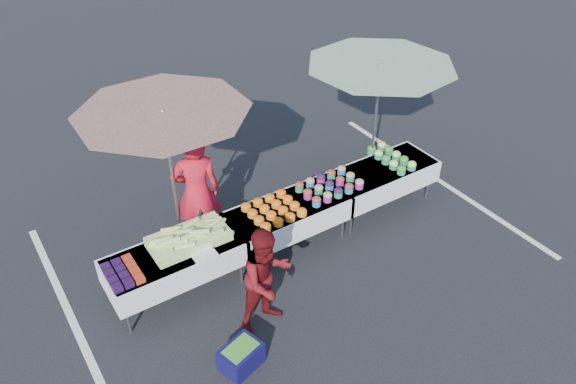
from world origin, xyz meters
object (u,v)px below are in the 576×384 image
table_left (175,261)px  storage_bin (241,356)px  table_center (288,215)px  customer (267,279)px  vendor (197,192)px  umbrella_right (380,77)px  table_right (381,177)px  umbrella_left (165,124)px

table_left → storage_bin: (0.12, -1.53, -0.42)m
table_left → table_center: (1.80, 0.00, 0.00)m
table_left → customer: (0.76, -1.10, 0.17)m
vendor → customer: (0.03, -1.87, -0.21)m
table_center → customer: 1.53m
table_center → table_left: bearing=180.0°
table_left → customer: bearing=-55.5°
table_left → storage_bin: bearing=-85.6°
vendor → umbrella_right: 3.25m
table_left → umbrella_right: size_ratio=0.66×
table_right → vendor: 3.00m
table_right → customer: bearing=-158.8°
umbrella_left → table_right: bearing=-14.1°
table_left → table_right: size_ratio=1.00×
table_center → customer: (-1.04, -1.10, 0.17)m
table_center → storage_bin: size_ratio=3.27×
vendor → customer: bearing=109.3°
vendor → umbrella_left: (-0.32, 0.04, 1.19)m
vendor → customer: vendor is taller
table_right → umbrella_right: (0.14, 0.41, 1.55)m
table_right → customer: (-2.84, -1.10, 0.17)m
storage_bin → customer: bearing=17.5°
table_right → umbrella_right: umbrella_right is taller
table_left → customer: size_ratio=1.23×
vendor → umbrella_left: umbrella_left is taller
vendor → umbrella_left: bearing=11.9°
table_right → vendor: size_ratio=0.96×
customer → vendor: bearing=85.3°
table_left → umbrella_left: bearing=62.7°
table_left → umbrella_right: bearing=6.3°
table_center → customer: size_ratio=1.23×
table_center → storage_bin: 2.31m
table_right → storage_bin: 3.83m
table_right → customer: 3.05m
table_center → table_right: same height
table_center → umbrella_right: bearing=12.0°
table_right → umbrella_left: size_ratio=0.61×
table_left → umbrella_left: 1.81m
table_left → table_right: same height
umbrella_left → vendor: bearing=-6.4°
customer → umbrella_left: 2.39m
vendor → storage_bin: bearing=93.4°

